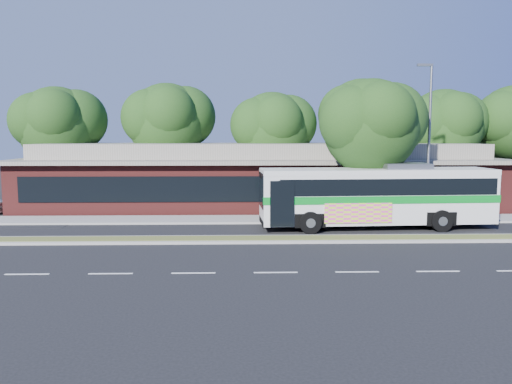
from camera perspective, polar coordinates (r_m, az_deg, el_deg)
ground at (r=23.32m, az=1.46°, el=-5.89°), size 120.00×120.00×0.00m
median_strip at (r=23.89m, az=1.39°, el=-5.41°), size 26.00×1.10×0.15m
sidewalk at (r=29.59m, az=0.82°, el=-3.14°), size 44.00×2.60×0.12m
plaza_building at (r=35.88m, az=0.41°, el=1.87°), size 33.20×11.20×4.45m
lamp_post at (r=30.70m, az=19.11°, el=5.94°), size 0.93×0.18×9.07m
tree_bg_a at (r=40.21m, az=-21.13°, el=7.27°), size 6.47×5.80×8.63m
tree_bg_b at (r=39.29m, az=-9.45°, el=8.04°), size 6.69×6.00×9.00m
tree_bg_c at (r=37.98m, az=2.44°, el=7.35°), size 6.24×5.60×8.26m
tree_bg_d at (r=40.11m, az=12.54°, el=8.33°), size 6.91×6.20×9.37m
tree_bg_e at (r=40.99m, az=21.06°, el=7.07°), size 6.47×5.80×8.50m
transit_bus at (r=27.69m, az=13.68°, el=-0.02°), size 12.64×3.40×3.51m
sidewalk_tree at (r=29.19m, az=13.66°, el=7.48°), size 6.00×5.38×8.17m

